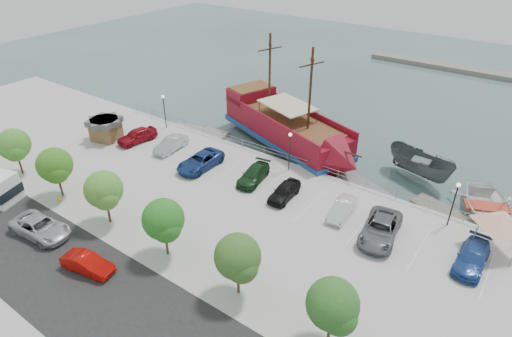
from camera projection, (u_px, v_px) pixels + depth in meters
The scene contains 33 objects.
ground at pixel (252, 207), 40.69m from camera, with size 160.00×160.00×0.00m, color #374C4B.
street at pixel (115, 309), 28.95m from camera, with size 100.00×8.00×0.04m, color black.
sidewalk at pixel (177, 259), 33.16m from camera, with size 100.00×4.00×0.05m, color #AAA9A1.
seawall_railing at pixel (295, 160), 45.38m from camera, with size 50.00×0.06×1.00m.
far_shore at pixel (484, 73), 74.10m from camera, with size 40.00×3.00×0.80m, color gray.
pirate_ship at pixel (294, 132), 49.68m from camera, with size 21.22×12.21×13.18m.
patrol_boat at pixel (420, 167), 44.36m from camera, with size 2.86×7.61×2.95m, color #4A5053.
speedboat at pixel (487, 209), 39.01m from camera, with size 5.74×8.04×1.67m, color white.
dock_west at pixel (199, 131), 54.51m from camera, with size 7.68×2.19×0.44m, color gray.
dock_mid at pixel (366, 187), 43.30m from camera, with size 7.25×2.07×0.41m, color slate.
dock_east at pixel (451, 216), 39.17m from camera, with size 7.36×2.10×0.42m, color #6D675B.
shed at pixel (106, 128), 50.25m from camera, with size 3.84×3.84×2.58m.
canopy_tent at pixel (504, 215), 32.45m from camera, with size 4.65×4.65×3.83m.
street_van at pixel (40, 227), 35.30m from camera, with size 2.56×5.54×1.54m, color #ACAEB2.
street_sedan at pixel (87, 263), 31.73m from camera, with size 1.46×4.17×1.38m, color #B70B06.
fire_hydrant at pixel (59, 198), 39.51m from camera, with size 0.26×0.26×0.76m.
lamp_post_left at pixel (164, 106), 52.19m from camera, with size 0.36×0.36×4.28m.
lamp_post_mid at pixel (290, 145), 43.24m from camera, with size 0.36×0.36×4.28m.
lamp_post_right at pixel (455, 197), 35.28m from camera, with size 0.36×0.36×4.28m.
tree_a at pixel (14, 146), 42.30m from camera, with size 3.30×3.20×5.00m.
tree_b at pixel (55, 167), 38.82m from camera, with size 3.30×3.20×5.00m.
tree_c at pixel (104, 191), 35.34m from camera, with size 3.30×3.20×5.00m.
tree_d at pixel (164, 221), 31.85m from camera, with size 3.30×3.20×5.00m.
tree_e at pixel (239, 259), 28.37m from camera, with size 3.30×3.20×5.00m.
tree_f at pixel (334, 307), 24.89m from camera, with size 3.30×3.20×5.00m.
parked_car_a at pixel (137, 135), 49.90m from camera, with size 1.92×4.77×1.63m, color maroon.
parked_car_b at pixel (171, 144), 48.15m from camera, with size 1.57×4.51×1.49m, color #ABAFB4.
parked_car_c at pixel (200, 161), 44.76m from camera, with size 2.57×5.58×1.55m, color navy.
parked_car_d at pixel (253, 175), 42.57m from camera, with size 1.96×4.81×1.39m, color #183A1D.
parked_car_e at pixel (284, 191), 39.97m from camera, with size 1.72×4.27×1.45m, color black.
parked_car_f at pixel (342, 209), 37.65m from camera, with size 1.46×4.19×1.38m, color white.
parked_car_g at pixel (380, 229), 34.98m from camera, with size 2.72×5.89×1.64m, color slate.
parked_car_h at pixel (472, 258), 32.19m from camera, with size 2.04×5.02×1.46m, color navy.
Camera 1 is at (19.42, -26.80, 22.95)m, focal length 30.00 mm.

